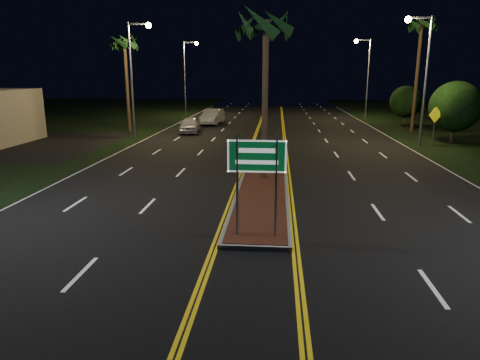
# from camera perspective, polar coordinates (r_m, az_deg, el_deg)

# --- Properties ---
(ground) EXTENTS (120.00, 120.00, 0.00)m
(ground) POSITION_cam_1_polar(r_m,az_deg,el_deg) (11.21, 1.42, -13.26)
(ground) COLOR black
(ground) RESTS_ON ground
(median_island) EXTENTS (2.25, 10.25, 0.17)m
(median_island) POSITION_cam_1_polar(r_m,az_deg,el_deg) (17.70, 2.83, -2.61)
(median_island) COLOR gray
(median_island) RESTS_ON ground
(highway_sign) EXTENTS (1.80, 0.08, 3.20)m
(highway_sign) POSITION_cam_1_polar(r_m,az_deg,el_deg) (13.05, 2.25, 1.90)
(highway_sign) COLOR gray
(highway_sign) RESTS_ON ground
(streetlight_left_mid) EXTENTS (1.91, 0.44, 9.00)m
(streetlight_left_mid) POSITION_cam_1_polar(r_m,az_deg,el_deg) (35.76, -13.77, 14.43)
(streetlight_left_mid) COLOR gray
(streetlight_left_mid) RESTS_ON ground
(streetlight_left_far) EXTENTS (1.91, 0.44, 9.00)m
(streetlight_left_far) POSITION_cam_1_polar(r_m,az_deg,el_deg) (55.10, -7.02, 14.42)
(streetlight_left_far) COLOR gray
(streetlight_left_far) RESTS_ON ground
(streetlight_right_mid) EXTENTS (1.91, 0.44, 9.00)m
(streetlight_right_mid) POSITION_cam_1_polar(r_m,az_deg,el_deg) (33.49, 23.05, 13.80)
(streetlight_right_mid) COLOR gray
(streetlight_right_mid) RESTS_ON ground
(streetlight_right_far) EXTENTS (1.91, 0.44, 9.00)m
(streetlight_right_far) POSITION_cam_1_polar(r_m,az_deg,el_deg) (52.91, 16.35, 14.00)
(streetlight_right_far) COLOR gray
(streetlight_right_far) RESTS_ON ground
(palm_median) EXTENTS (2.40, 2.40, 8.30)m
(palm_median) POSITION_cam_1_polar(r_m,az_deg,el_deg) (20.57, 3.48, 19.93)
(palm_median) COLOR #382819
(palm_median) RESTS_ON ground
(palm_left_far) EXTENTS (2.40, 2.40, 8.80)m
(palm_left_far) POSITION_cam_1_polar(r_m,az_deg,el_deg) (40.33, -15.16, 17.23)
(palm_left_far) COLOR #382819
(palm_left_far) RESTS_ON ground
(palm_right_far) EXTENTS (2.40, 2.40, 10.30)m
(palm_right_far) POSITION_cam_1_polar(r_m,az_deg,el_deg) (41.97, 23.07, 18.41)
(palm_right_far) COLOR #382819
(palm_right_far) RESTS_ON ground
(shrub_mid) EXTENTS (3.78, 3.78, 4.62)m
(shrub_mid) POSITION_cam_1_polar(r_m,az_deg,el_deg) (36.59, 26.76, 8.74)
(shrub_mid) COLOR #382819
(shrub_mid) RESTS_ON ground
(shrub_far) EXTENTS (3.24, 3.24, 3.96)m
(shrub_far) POSITION_cam_1_polar(r_m,az_deg,el_deg) (47.90, 21.25, 9.70)
(shrub_far) COLOR #382819
(shrub_far) RESTS_ON ground
(car_near) EXTENTS (2.47, 5.00, 1.62)m
(car_near) POSITION_cam_1_polar(r_m,az_deg,el_deg) (38.68, -6.68, 7.47)
(car_near) COLOR #B6B7BD
(car_near) RESTS_ON ground
(car_far) EXTENTS (2.84, 5.69, 1.83)m
(car_far) POSITION_cam_1_polar(r_m,az_deg,el_deg) (45.22, -3.71, 8.60)
(car_far) COLOR #BABCC4
(car_far) RESTS_ON ground
(warning_sign) EXTENTS (1.09, 0.49, 2.80)m
(warning_sign) POSITION_cam_1_polar(r_m,az_deg,el_deg) (34.87, 24.54, 7.33)
(warning_sign) COLOR gray
(warning_sign) RESTS_ON ground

